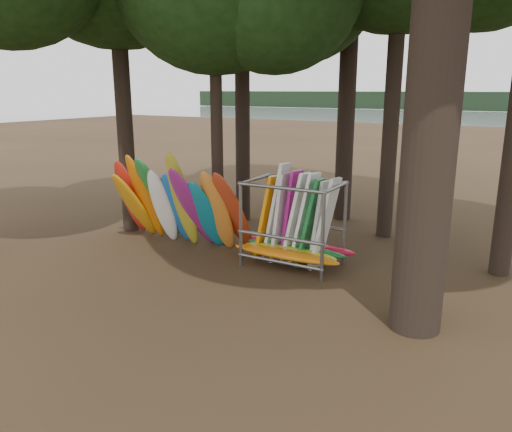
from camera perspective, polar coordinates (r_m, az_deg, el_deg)
The scene contains 4 objects.
ground at distance 12.20m, azimuth -4.51°, elevation -7.77°, with size 120.00×120.00×0.00m, color #47331E.
lake at distance 69.72m, azimuth 25.08°, elevation 9.23°, with size 160.00×160.00×0.00m, color gray.
kayak_row at distance 14.90m, azimuth -9.13°, elevation 1.22°, with size 4.59×2.29×3.06m.
storage_rack at distance 13.20m, azimuth 4.28°, elevation -1.25°, with size 3.17×1.51×2.69m.
Camera 1 is at (6.48, -9.26, 4.58)m, focal length 35.00 mm.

